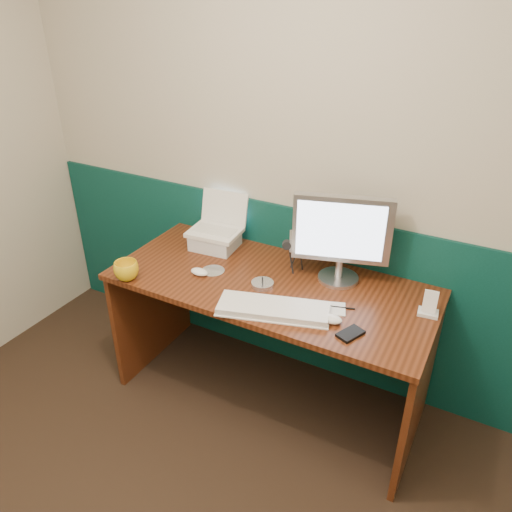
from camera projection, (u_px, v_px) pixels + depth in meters
The scene contains 18 objects.
back_wall at pixel (314, 164), 2.48m from camera, with size 3.50×0.04×2.50m, color #BCB49F.
wainscot at pixel (306, 292), 2.83m from camera, with size 3.48×0.02×1.00m, color #083630.
desk at pixel (269, 342), 2.64m from camera, with size 1.60×0.70×0.75m, color #3D1A0B.
laptop_riser at pixel (215, 241), 2.76m from camera, with size 0.24×0.20×0.08m, color silver.
laptop at pixel (214, 215), 2.68m from camera, with size 0.27×0.21×0.23m, color white, non-canonical shape.
monitor at pixel (342, 238), 2.37m from camera, with size 0.46×0.13×0.46m, color #B9B9BE, non-canonical shape.
keyboard at pixel (273, 309), 2.23m from camera, with size 0.50×0.17×0.03m, color white.
mouse_right at pixel (330, 318), 2.16m from camera, with size 0.11×0.06×0.04m, color white.
mouse_left at pixel (199, 272), 2.51m from camera, with size 0.10×0.06×0.03m, color white.
mug at pixel (126, 271), 2.46m from camera, with size 0.12×0.12×0.10m, color yellow.
camcorder at pixel (296, 253), 2.51m from camera, with size 0.09×0.13×0.20m, color #A1A1A5, non-canonical shape.
cd_spindle at pixel (262, 284), 2.42m from camera, with size 0.11×0.11×0.02m, color silver.
cd_loose_a at pixel (213, 271), 2.55m from camera, with size 0.12×0.12×0.00m, color silver.
pen at pixel (340, 307), 2.26m from camera, with size 0.01×0.01×0.13m, color black.
papers at pixel (328, 308), 2.26m from camera, with size 0.16×0.10×0.00m, color white.
dock at pixel (428, 313), 2.21m from camera, with size 0.09×0.07×0.02m, color silver.
music_player at pixel (430, 302), 2.19m from camera, with size 0.06×0.01×0.10m, color white.
pda at pixel (350, 334), 2.09m from camera, with size 0.07×0.12×0.01m, color black.
Camera 1 is at (0.88, -0.49, 2.05)m, focal length 35.00 mm.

